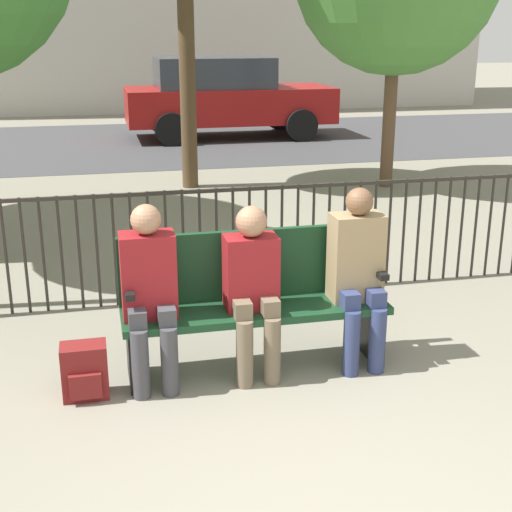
{
  "coord_description": "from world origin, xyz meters",
  "views": [
    {
      "loc": [
        -0.97,
        -2.3,
        2.21
      ],
      "look_at": [
        0.0,
        1.95,
        0.8
      ],
      "focal_mm": 50.0,
      "sensor_mm": 36.0,
      "label": 1
    }
  ],
  "objects_px": {
    "seated_person_0": "(150,288)",
    "seated_person_2": "(358,269)",
    "seated_person_1": "(253,283)",
    "parked_car_0": "(225,96)",
    "backpack": "(85,372)",
    "park_bench": "(253,296)"
  },
  "relations": [
    {
      "from": "seated_person_2",
      "to": "parked_car_0",
      "type": "distance_m",
      "value": 10.51
    },
    {
      "from": "seated_person_0",
      "to": "seated_person_1",
      "type": "xyz_separation_m",
      "value": [
        0.66,
        -0.0,
        -0.02
      ]
    },
    {
      "from": "seated_person_0",
      "to": "seated_person_2",
      "type": "relative_size",
      "value": 0.97
    },
    {
      "from": "park_bench",
      "to": "parked_car_0",
      "type": "relative_size",
      "value": 0.42
    },
    {
      "from": "seated_person_1",
      "to": "backpack",
      "type": "height_order",
      "value": "seated_person_1"
    },
    {
      "from": "backpack",
      "to": "seated_person_1",
      "type": "bearing_deg",
      "value": 4.53
    },
    {
      "from": "seated_person_1",
      "to": "backpack",
      "type": "xyz_separation_m",
      "value": [
        -1.08,
        -0.09,
        -0.47
      ]
    },
    {
      "from": "park_bench",
      "to": "seated_person_1",
      "type": "height_order",
      "value": "seated_person_1"
    },
    {
      "from": "seated_person_2",
      "to": "backpack",
      "type": "xyz_separation_m",
      "value": [
        -1.8,
        -0.09,
        -0.5
      ]
    },
    {
      "from": "seated_person_2",
      "to": "park_bench",
      "type": "bearing_deg",
      "value": 169.37
    },
    {
      "from": "parked_car_0",
      "to": "seated_person_2",
      "type": "bearing_deg",
      "value": -95.71
    },
    {
      "from": "park_bench",
      "to": "backpack",
      "type": "height_order",
      "value": "park_bench"
    },
    {
      "from": "parked_car_0",
      "to": "backpack",
      "type": "bearing_deg",
      "value": -105.09
    },
    {
      "from": "seated_person_2",
      "to": "backpack",
      "type": "height_order",
      "value": "seated_person_2"
    },
    {
      "from": "seated_person_0",
      "to": "backpack",
      "type": "xyz_separation_m",
      "value": [
        -0.43,
        -0.09,
        -0.49
      ]
    },
    {
      "from": "park_bench",
      "to": "seated_person_0",
      "type": "bearing_deg",
      "value": -169.35
    },
    {
      "from": "seated_person_2",
      "to": "seated_person_0",
      "type": "bearing_deg",
      "value": -179.92
    },
    {
      "from": "seated_person_1",
      "to": "parked_car_0",
      "type": "relative_size",
      "value": 0.27
    },
    {
      "from": "seated_person_2",
      "to": "parked_car_0",
      "type": "height_order",
      "value": "parked_car_0"
    },
    {
      "from": "seated_person_0",
      "to": "parked_car_0",
      "type": "bearing_deg",
      "value": 76.98
    },
    {
      "from": "park_bench",
      "to": "seated_person_2",
      "type": "distance_m",
      "value": 0.72
    },
    {
      "from": "seated_person_0",
      "to": "seated_person_2",
      "type": "height_order",
      "value": "seated_person_2"
    }
  ]
}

